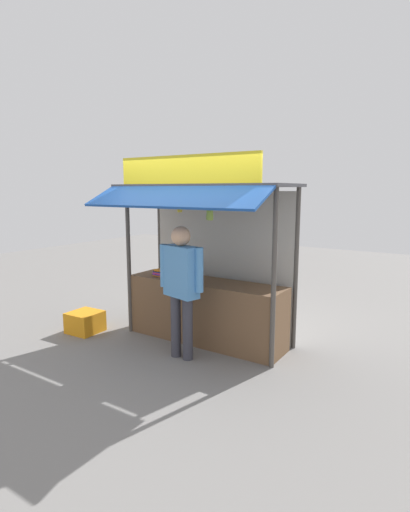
# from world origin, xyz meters

# --- Properties ---
(ground_plane) EXTENTS (20.00, 20.00, 0.00)m
(ground_plane) POSITION_xyz_m (0.00, 0.00, 0.00)
(ground_plane) COLOR slate
(stall_counter) EXTENTS (2.29, 0.59, 0.86)m
(stall_counter) POSITION_xyz_m (0.00, 0.00, 0.43)
(stall_counter) COLOR brown
(stall_counter) RESTS_ON ground
(stall_structure) EXTENTS (2.49, 1.45, 2.53)m
(stall_structure) POSITION_xyz_m (0.00, 0.09, 1.52)
(stall_structure) COLOR #4C4742
(stall_structure) RESTS_ON ground
(water_bottle_front_left) EXTENTS (0.07, 0.07, 0.24)m
(water_bottle_front_left) POSITION_xyz_m (-0.42, 0.19, 0.97)
(water_bottle_front_left) COLOR silver
(water_bottle_front_left) RESTS_ON stall_counter
(water_bottle_mid_left) EXTENTS (0.07, 0.07, 0.26)m
(water_bottle_mid_left) POSITION_xyz_m (-0.82, 0.22, 0.99)
(water_bottle_mid_left) COLOR silver
(water_bottle_mid_left) RESTS_ON stall_counter
(water_bottle_far_right) EXTENTS (0.09, 0.09, 0.32)m
(water_bottle_far_right) POSITION_xyz_m (-0.68, 0.22, 1.01)
(water_bottle_far_right) COLOR silver
(water_bottle_far_right) RESTS_ON stall_counter
(magazine_stack_back_right) EXTENTS (0.25, 0.26, 0.05)m
(magazine_stack_back_right) POSITION_xyz_m (-0.20, -0.22, 0.89)
(magazine_stack_back_right) COLOR red
(magazine_stack_back_right) RESTS_ON stall_counter
(magazine_stack_mid_right) EXTENTS (0.24, 0.29, 0.09)m
(magazine_stack_mid_right) POSITION_xyz_m (-0.72, -0.02, 0.91)
(magazine_stack_mid_right) COLOR orange
(magazine_stack_mid_right) RESTS_ON stall_counter
(banana_bunch_rightmost) EXTENTS (0.09, 0.09, 0.23)m
(banana_bunch_rightmost) POSITION_xyz_m (-0.13, -0.39, 1.89)
(banana_bunch_rightmost) COLOR #332D23
(banana_bunch_leftmost) EXTENTS (0.10, 0.10, 0.32)m
(banana_bunch_leftmost) POSITION_xyz_m (0.33, -0.39, 1.82)
(banana_bunch_leftmost) COLOR #332D23
(vendor_person) EXTENTS (0.64, 0.31, 1.68)m
(vendor_person) POSITION_xyz_m (0.08, -0.66, 1.01)
(vendor_person) COLOR #383842
(vendor_person) RESTS_ON ground
(plastic_crate) EXTENTS (0.46, 0.46, 0.31)m
(plastic_crate) POSITION_xyz_m (-1.69, -0.69, 0.15)
(plastic_crate) COLOR orange
(plastic_crate) RESTS_ON ground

